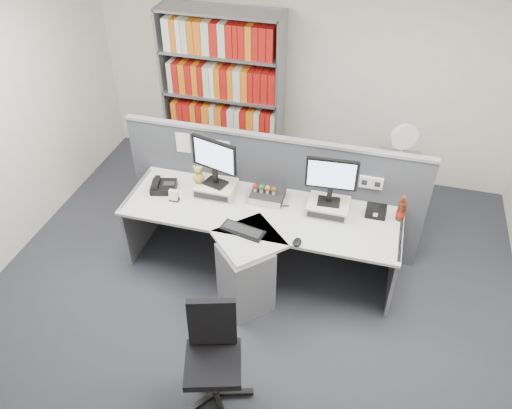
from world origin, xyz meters
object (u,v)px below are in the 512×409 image
(keyboard, at_px, (243,230))
(filing_cabinet, at_px, (393,190))
(office_chair, at_px, (213,353))
(speaker, at_px, (376,211))
(monitor_left, at_px, (214,159))
(cola_bottle, at_px, (401,211))
(desktop_pc, at_px, (268,196))
(desk_calendar, at_px, (174,196))
(shelving_unit, at_px, (223,98))
(monitor_right, at_px, (331,178))
(desk, at_px, (254,247))
(desk_phone, at_px, (163,186))
(desk_fan, at_px, (404,139))
(mouse, at_px, (297,242))

(keyboard, relative_size, filing_cabinet, 0.60)
(office_chair, bearing_deg, speaker, 58.03)
(monitor_left, height_order, filing_cabinet, monitor_left)
(cola_bottle, bearing_deg, office_chair, -126.83)
(monitor_left, height_order, desktop_pc, monitor_left)
(desk_calendar, relative_size, speaker, 0.63)
(filing_cabinet, bearing_deg, shelving_unit, 167.93)
(monitor_right, distance_m, desktop_pc, 0.68)
(speaker, bearing_deg, office_chair, -121.97)
(monitor_right, xyz_separation_m, shelving_unit, (-1.50, 1.47, -0.13))
(desk, bearing_deg, monitor_left, 142.29)
(monitor_right, xyz_separation_m, office_chair, (-0.59, -1.60, -0.63))
(desk_phone, bearing_deg, keyboard, -22.71)
(office_chair, bearing_deg, shelving_unit, 106.67)
(cola_bottle, xyz_separation_m, desk_fan, (-0.05, 0.96, 0.19))
(monitor_right, bearing_deg, speaker, 4.98)
(desk_phone, bearing_deg, monitor_right, 3.53)
(keyboard, distance_m, mouse, 0.50)
(keyboard, bearing_deg, desk, 53.27)
(office_chair, bearing_deg, desk_phone, 124.45)
(desktop_pc, bearing_deg, keyboard, -100.51)
(monitor_right, relative_size, desk_calendar, 4.11)
(shelving_unit, xyz_separation_m, desk_fan, (2.10, -0.45, 0.03))
(cola_bottle, bearing_deg, shelving_unit, 146.83)
(desk, relative_size, shelving_unit, 1.30)
(monitor_right, bearing_deg, mouse, -109.19)
(desk, distance_m, desk_phone, 1.09)
(monitor_right, relative_size, keyboard, 1.12)
(monitor_right, xyz_separation_m, desk_calendar, (-1.44, -0.23, -0.33))
(desktop_pc, bearing_deg, desk_fan, 39.87)
(desk, xyz_separation_m, mouse, (0.42, -0.14, 0.29))
(monitor_right, distance_m, cola_bottle, 0.71)
(desk_phone, height_order, filing_cabinet, desk_phone)
(desk, xyz_separation_m, cola_bottle, (1.25, 0.44, 0.36))
(shelving_unit, bearing_deg, mouse, -56.38)
(mouse, height_order, desk_fan, desk_fan)
(mouse, bearing_deg, monitor_left, 150.32)
(monitor_left, height_order, keyboard, monitor_left)
(monitor_right, relative_size, desktop_pc, 1.54)
(office_chair, bearing_deg, filing_cabinet, 65.63)
(monitor_left, bearing_deg, shelving_unit, 105.42)
(filing_cabinet, bearing_deg, desk_calendar, -148.63)
(keyboard, height_order, office_chair, office_chair)
(monitor_right, bearing_deg, desk_calendar, -171.05)
(desk_calendar, bearing_deg, filing_cabinet, 31.37)
(desk_fan, bearing_deg, desk_phone, -153.22)
(desk, xyz_separation_m, desktop_pc, (0.02, 0.41, 0.30))
(mouse, distance_m, shelving_unit, 2.40)
(monitor_left, xyz_separation_m, desk_phone, (-0.51, -0.10, -0.35))
(desk, height_order, cola_bottle, cola_bottle)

